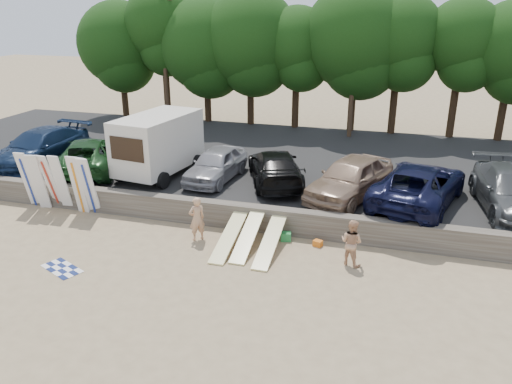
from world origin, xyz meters
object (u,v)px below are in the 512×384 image
car_0 (39,147)px  beachgoer_b (351,242)px  box_trailer (158,142)px  beachgoer_a (197,219)px  car_6 (512,191)px  car_2 (216,164)px  car_3 (275,167)px  car_4 (350,178)px  cooler (286,237)px  car_1 (91,155)px  car_5 (419,184)px

car_0 → beachgoer_b: bearing=-12.1°
box_trailer → beachgoer_a: 6.07m
car_6 → beachgoer_a: (-11.26, -4.42, -0.67)m
car_2 → car_3: (2.69, 0.31, 0.01)m
car_4 → beachgoer_b: (0.56, -4.43, -0.75)m
car_0 → car_4: 15.43m
car_2 → car_3: car_3 is taller
car_3 → cooler: car_3 is taller
car_1 → car_6: (18.48, 0.13, 0.03)m
beachgoer_a → car_4: bearing=175.9°
box_trailer → car_4: box_trailer is taller
car_1 → beachgoer_a: size_ratio=3.36×
car_6 → beachgoer_b: car_6 is taller
car_3 → car_5: 6.17m
car_4 → car_5: size_ratio=0.84×
box_trailer → car_3: 5.53m
car_0 → car_2: car_0 is taller
box_trailer → car_2: bearing=11.1°
car_2 → cooler: 5.82m
car_0 → beachgoer_b: size_ratio=3.62×
car_3 → car_4: bearing=144.0°
car_2 → beachgoer_a: bearing=-74.1°
car_6 → car_3: bearing=170.4°
beachgoer_a → beachgoer_b: (5.68, -0.30, -0.04)m
car_0 → car_3: car_0 is taller
beachgoer_a → car_6: bearing=158.4°
car_5 → car_6: car_5 is taller
car_2 → car_5: size_ratio=0.72×
car_2 → car_6: car_6 is taller
beachgoer_b → car_3: bearing=-28.2°
car_1 → beachgoer_a: (7.22, -4.30, -0.64)m
car_0 → car_5: size_ratio=0.98×
beachgoer_a → car_1: bearing=-73.8°
cooler → car_5: bearing=21.9°
car_2 → car_6: size_ratio=0.77×
car_4 → car_5: bearing=22.5°
beachgoer_b → cooler: (-2.49, 1.14, -0.65)m
beachgoer_a → car_5: bearing=165.1°
car_1 → car_6: size_ratio=1.01×
car_6 → car_5: bearing=177.9°
car_0 → beachgoer_b: (15.98, -4.85, -0.74)m
car_5 → car_6: size_ratio=1.06×
car_4 → beachgoer_a: bearing=-119.7°
car_0 → cooler: car_0 is taller
box_trailer → car_6: box_trailer is taller
box_trailer → cooler: size_ratio=12.48×
car_0 → car_3: size_ratio=1.14×
car_1 → car_6: car_6 is taller
car_3 → car_5: (6.11, -0.82, 0.08)m
car_0 → car_4: bearing=3.2°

